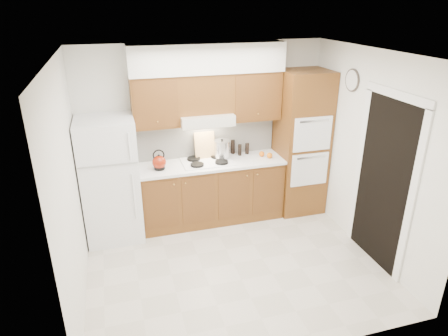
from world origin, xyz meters
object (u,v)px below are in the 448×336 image
kettle (159,162)px  stock_pot (222,149)px  fridge (111,180)px  oven_cabinet (301,143)px

kettle → stock_pot: 0.97m
fridge → stock_pot: 1.65m
fridge → kettle: size_ratio=8.93×
oven_cabinet → stock_pot: 1.23m
kettle → stock_pot: (0.95, 0.16, 0.04)m
fridge → kettle: fridge is taller
oven_cabinet → kettle: bearing=-178.8°
fridge → kettle: 0.70m
kettle → stock_pot: bearing=-13.8°
fridge → oven_cabinet: size_ratio=0.78×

